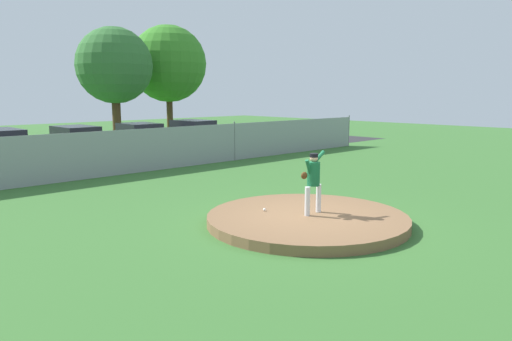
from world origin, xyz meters
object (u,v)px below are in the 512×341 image
object	(u,v)px
baseball	(264,210)
parked_car_teal	(193,137)
parked_car_charcoal	(76,145)
traffic_cone_orange	(230,143)
parked_car_slate	(140,140)
pitcher_youth	(313,177)

from	to	relation	value
baseball	parked_car_teal	xyz separation A→B (m)	(7.55, 13.28, 0.56)
parked_car_charcoal	traffic_cone_orange	distance (m)	9.48
baseball	parked_car_teal	size ratio (longest dim) A/B	0.02
parked_car_slate	traffic_cone_orange	size ratio (longest dim) A/B	7.47
traffic_cone_orange	parked_car_charcoal	bearing A→B (deg)	177.96
parked_car_charcoal	parked_car_teal	world-z (taller)	parked_car_teal
parked_car_charcoal	traffic_cone_orange	size ratio (longest dim) A/B	7.76
parked_car_teal	parked_car_slate	distance (m)	3.15
parked_car_teal	pitcher_youth	bearing A→B (deg)	-115.65
pitcher_youth	parked_car_slate	distance (m)	15.30
parked_car_slate	traffic_cone_orange	distance (m)	6.15
pitcher_youth	parked_car_teal	world-z (taller)	pitcher_youth
parked_car_teal	baseball	bearing A→B (deg)	-119.62
pitcher_youth	parked_car_charcoal	bearing A→B (deg)	88.30
parked_car_charcoal	parked_car_teal	xyz separation A→B (m)	(6.44, -0.71, 0.02)
parked_car_teal	parked_car_slate	world-z (taller)	parked_car_teal
pitcher_youth	parked_car_teal	bearing A→B (deg)	64.35
parked_car_charcoal	parked_car_slate	distance (m)	3.34
parked_car_slate	traffic_cone_orange	world-z (taller)	parked_car_slate
baseball	parked_car_slate	world-z (taller)	parked_car_slate
parked_car_charcoal	parked_car_teal	distance (m)	6.48
baseball	traffic_cone_orange	size ratio (longest dim) A/B	0.13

